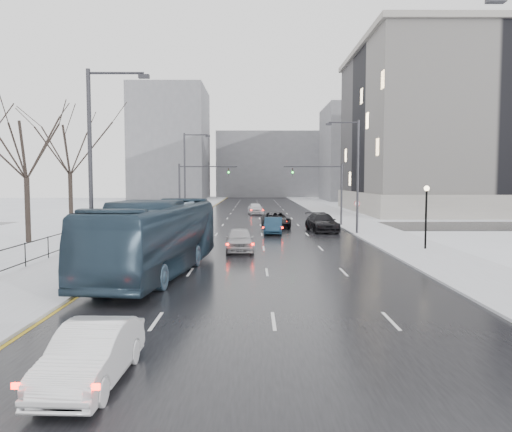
{
  "coord_description": "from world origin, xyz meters",
  "views": [
    {
      "loc": [
        -0.66,
        -3.65,
        4.84
      ],
      "look_at": [
        -0.54,
        28.49,
        2.5
      ],
      "focal_mm": 35.0,
      "sensor_mm": 36.0,
      "label": 1
    }
  ],
  "objects_px": {
    "mast_signal_right": "(331,187)",
    "sedan_right_near": "(273,226)",
    "lamppost_r_mid": "(426,208)",
    "bus": "(156,237)",
    "sedan_center_near": "(240,239)",
    "sedan_right_cross": "(276,220)",
    "mast_signal_left": "(190,187)",
    "sedan_center_far": "(255,209)",
    "tree_park_d": "(29,244)",
    "streetlight_r_mid": "(355,171)",
    "no_uturn_sign": "(357,206)",
    "tree_park_e": "(72,230)",
    "streetlight_l_far": "(187,173)",
    "sedan_left_near": "(91,354)",
    "sedan_right_far": "(322,222)",
    "streetlight_l_near": "(95,163)"
  },
  "relations": [
    {
      "from": "lamppost_r_mid",
      "to": "sedan_right_cross",
      "type": "relative_size",
      "value": 0.78
    },
    {
      "from": "tree_park_d",
      "to": "sedan_right_near",
      "type": "distance_m",
      "value": 19.92
    },
    {
      "from": "streetlight_r_mid",
      "to": "bus",
      "type": "height_order",
      "value": "streetlight_r_mid"
    },
    {
      "from": "lamppost_r_mid",
      "to": "sedan_center_far",
      "type": "height_order",
      "value": "lamppost_r_mid"
    },
    {
      "from": "tree_park_d",
      "to": "tree_park_e",
      "type": "bearing_deg",
      "value": 92.29
    },
    {
      "from": "sedan_right_far",
      "to": "sedan_center_far",
      "type": "xyz_separation_m",
      "value": [
        -6.17,
        22.68,
        -0.02
      ]
    },
    {
      "from": "sedan_left_near",
      "to": "bus",
      "type": "relative_size",
      "value": 0.31
    },
    {
      "from": "sedan_right_near",
      "to": "sedan_center_far",
      "type": "xyz_separation_m",
      "value": [
        -1.54,
        24.88,
        0.08
      ]
    },
    {
      "from": "sedan_center_near",
      "to": "sedan_right_cross",
      "type": "relative_size",
      "value": 0.85
    },
    {
      "from": "no_uturn_sign",
      "to": "sedan_right_near",
      "type": "bearing_deg",
      "value": -156.37
    },
    {
      "from": "lamppost_r_mid",
      "to": "bus",
      "type": "bearing_deg",
      "value": -152.71
    },
    {
      "from": "lamppost_r_mid",
      "to": "sedan_right_cross",
      "type": "distance_m",
      "value": 19.23
    },
    {
      "from": "streetlight_r_mid",
      "to": "sedan_right_near",
      "type": "height_order",
      "value": "streetlight_r_mid"
    },
    {
      "from": "tree_park_d",
      "to": "mast_signal_right",
      "type": "distance_m",
      "value": 29.05
    },
    {
      "from": "tree_park_e",
      "to": "streetlight_l_far",
      "type": "distance_m",
      "value": 14.01
    },
    {
      "from": "sedan_right_near",
      "to": "tree_park_d",
      "type": "bearing_deg",
      "value": -157.62
    },
    {
      "from": "streetlight_l_far",
      "to": "sedan_right_near",
      "type": "height_order",
      "value": "streetlight_l_far"
    },
    {
      "from": "tree_park_d",
      "to": "mast_signal_right",
      "type": "bearing_deg",
      "value": 29.12
    },
    {
      "from": "mast_signal_left",
      "to": "sedan_center_near",
      "type": "height_order",
      "value": "mast_signal_left"
    },
    {
      "from": "mast_signal_right",
      "to": "mast_signal_left",
      "type": "bearing_deg",
      "value": 180.0
    },
    {
      "from": "streetlight_r_mid",
      "to": "sedan_left_near",
      "type": "xyz_separation_m",
      "value": [
        -12.67,
        -32.17,
        -4.88
      ]
    },
    {
      "from": "sedan_right_cross",
      "to": "mast_signal_left",
      "type": "bearing_deg",
      "value": 166.37
    },
    {
      "from": "lamppost_r_mid",
      "to": "sedan_right_far",
      "type": "height_order",
      "value": "lamppost_r_mid"
    },
    {
      "from": "streetlight_r_mid",
      "to": "sedan_right_near",
      "type": "xyz_separation_m",
      "value": [
        -7.13,
        0.43,
        -4.85
      ]
    },
    {
      "from": "lamppost_r_mid",
      "to": "sedan_right_near",
      "type": "xyz_separation_m",
      "value": [
        -9.96,
        10.43,
        -2.17
      ]
    },
    {
      "from": "tree_park_d",
      "to": "streetlight_r_mid",
      "type": "relative_size",
      "value": 1.25
    },
    {
      "from": "mast_signal_right",
      "to": "sedan_left_near",
      "type": "relative_size",
      "value": 1.54
    },
    {
      "from": "tree_park_d",
      "to": "lamppost_r_mid",
      "type": "relative_size",
      "value": 2.92
    },
    {
      "from": "mast_signal_right",
      "to": "sedan_right_near",
      "type": "bearing_deg",
      "value": -129.72
    },
    {
      "from": "sedan_right_cross",
      "to": "streetlight_l_far",
      "type": "bearing_deg",
      "value": 146.24
    },
    {
      "from": "mast_signal_right",
      "to": "no_uturn_sign",
      "type": "height_order",
      "value": "mast_signal_right"
    },
    {
      "from": "tree_park_d",
      "to": "bus",
      "type": "distance_m",
      "value": 17.61
    },
    {
      "from": "streetlight_r_mid",
      "to": "lamppost_r_mid",
      "type": "height_order",
      "value": "streetlight_r_mid"
    },
    {
      "from": "sedan_right_far",
      "to": "sedan_center_far",
      "type": "bearing_deg",
      "value": 98.59
    },
    {
      "from": "tree_park_d",
      "to": "sedan_left_near",
      "type": "distance_m",
      "value": 29.36
    },
    {
      "from": "lamppost_r_mid",
      "to": "streetlight_l_far",
      "type": "bearing_deg",
      "value": 131.06
    },
    {
      "from": "bus",
      "to": "sedan_right_near",
      "type": "relative_size",
      "value": 3.07
    },
    {
      "from": "tree_park_e",
      "to": "bus",
      "type": "bearing_deg",
      "value": -60.92
    },
    {
      "from": "no_uturn_sign",
      "to": "mast_signal_right",
      "type": "bearing_deg",
      "value": 115.11
    },
    {
      "from": "streetlight_l_near",
      "to": "sedan_left_near",
      "type": "xyz_separation_m",
      "value": [
        3.67,
        -12.17,
        -4.88
      ]
    },
    {
      "from": "tree_park_d",
      "to": "mast_signal_left",
      "type": "bearing_deg",
      "value": 53.2
    },
    {
      "from": "lamppost_r_mid",
      "to": "sedan_center_near",
      "type": "bearing_deg",
      "value": -178.71
    },
    {
      "from": "lamppost_r_mid",
      "to": "bus",
      "type": "height_order",
      "value": "lamppost_r_mid"
    },
    {
      "from": "bus",
      "to": "sedan_center_far",
      "type": "bearing_deg",
      "value": 90.3
    },
    {
      "from": "sedan_center_near",
      "to": "sedan_center_far",
      "type": "xyz_separation_m",
      "value": [
        1.15,
        35.59,
        0.02
      ]
    },
    {
      "from": "streetlight_l_near",
      "to": "sedan_right_near",
      "type": "bearing_deg",
      "value": 65.74
    },
    {
      "from": "tree_park_d",
      "to": "lamppost_r_mid",
      "type": "distance_m",
      "value": 29.23
    },
    {
      "from": "mast_signal_left",
      "to": "bus",
      "type": "distance_m",
      "value": 26.72
    },
    {
      "from": "sedan_right_near",
      "to": "sedan_right_cross",
      "type": "distance_m",
      "value": 6.2
    },
    {
      "from": "mast_signal_right",
      "to": "sedan_left_near",
      "type": "distance_m",
      "value": 42.01
    }
  ]
}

